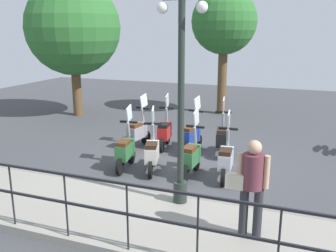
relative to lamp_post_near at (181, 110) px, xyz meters
The scene contains 15 objects.
ground_plane 3.17m from the lamp_post_near, 17.01° to the left, with size 28.00×28.00×0.00m, color #424247.
promenade_walkway 2.14m from the lamp_post_near, 135.74° to the left, with size 2.20×20.00×0.15m.
fence_railing 2.21m from the lamp_post_near, 157.82° to the left, with size 0.04×16.03×1.07m.
lamp_post_near is the anchor object (origin of this frame).
pedestrian_with_bag 1.83m from the lamp_post_near, 118.90° to the right, with size 0.32×0.65×1.59m.
tree_large 9.10m from the lamp_post_near, 46.10° to the left, with size 3.60×3.60×5.21m.
tree_distant 8.81m from the lamp_post_near, ahead, with size 2.54×2.54×4.92m.
scooter_near_0 2.33m from the lamp_post_near, 15.78° to the right, with size 1.23×0.44×1.54m.
scooter_near_1 2.23m from the lamp_post_near, 10.33° to the left, with size 1.23×0.44×1.54m.
scooter_near_2 2.50m from the lamp_post_near, 38.42° to the left, with size 1.20×0.55×1.54m.
scooter_near_3 2.86m from the lamp_post_near, 51.80° to the left, with size 1.23×0.44×1.54m.
scooter_far_0 3.75m from the lamp_post_near, ahead, with size 1.23×0.47×1.54m.
scooter_far_1 3.75m from the lamp_post_near, 13.90° to the left, with size 1.22×0.48×1.54m.
scooter_far_2 4.09m from the lamp_post_near, 25.64° to the left, with size 1.23×0.46×1.54m.
scooter_far_3 4.24m from the lamp_post_near, 36.84° to the left, with size 1.23×0.46×1.54m.
Camera 1 is at (-8.62, -2.84, 3.34)m, focal length 40.00 mm.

